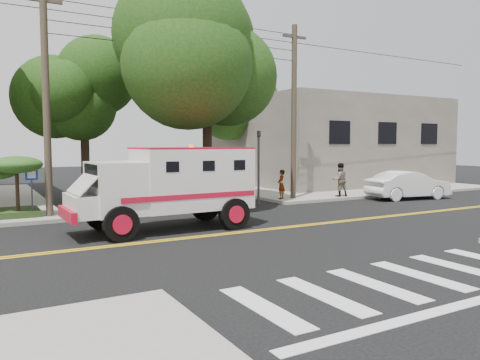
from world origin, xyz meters
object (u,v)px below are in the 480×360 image
pedestrian_a (281,184)px  pedestrian_b (340,180)px  parked_sedan (408,185)px  armored_truck (170,183)px

pedestrian_a → pedestrian_b: (3.40, -0.58, 0.15)m
parked_sedan → pedestrian_a: bearing=79.8°
armored_truck → pedestrian_b: armored_truck is taller
armored_truck → pedestrian_b: size_ratio=3.52×
pedestrian_a → parked_sedan: bearing=122.9°
parked_sedan → pedestrian_b: 3.73m
armored_truck → parked_sedan: 14.60m
parked_sedan → pedestrian_a: pedestrian_a is taller
parked_sedan → pedestrian_b: bearing=70.8°
armored_truck → parked_sedan: (14.41, 2.13, -0.87)m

